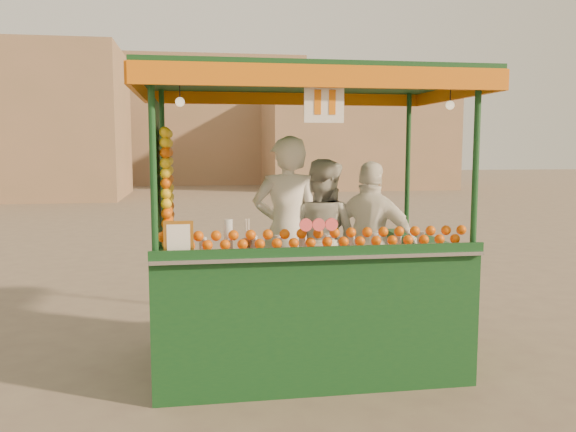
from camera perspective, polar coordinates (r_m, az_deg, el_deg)
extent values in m
plane|color=brown|center=(6.14, 3.03, -12.94)|extent=(90.00, 90.00, 0.00)
cube|color=#997357|center=(30.77, 6.37, 7.43)|extent=(9.00, 6.00, 5.00)
cube|color=#997357|center=(35.68, -10.56, 8.85)|extent=(14.00, 7.00, 7.00)
cube|color=#103B1A|center=(5.84, 1.43, -12.30)|extent=(2.74, 1.69, 0.32)
cylinder|color=black|center=(5.74, -8.14, -12.38)|extent=(0.38, 0.11, 0.38)
cylinder|color=black|center=(6.07, 10.44, -11.36)|extent=(0.38, 0.11, 0.38)
cube|color=#103B1A|center=(5.03, 2.90, -8.55)|extent=(2.74, 0.32, 0.84)
cube|color=#103B1A|center=(5.69, -10.92, -6.86)|extent=(0.32, 1.37, 0.84)
cube|color=#103B1A|center=(6.11, 12.55, -5.96)|extent=(0.32, 1.37, 0.84)
cube|color=#B2B2B7|center=(4.96, 2.86, -3.58)|extent=(2.74, 0.48, 0.03)
cylinder|color=#103B1A|center=(4.65, -12.85, 4.52)|extent=(0.05, 0.05, 1.48)
cylinder|color=#103B1A|center=(5.20, 17.62, 4.59)|extent=(0.05, 0.05, 1.48)
cylinder|color=#103B1A|center=(6.23, -11.94, 5.04)|extent=(0.05, 0.05, 1.48)
cylinder|color=#103B1A|center=(6.65, 11.46, 5.14)|extent=(0.05, 0.05, 1.48)
cube|color=#103B1A|center=(5.56, 1.51, 13.05)|extent=(2.95, 1.90, 0.08)
cube|color=orange|center=(4.63, 3.74, 13.29)|extent=(2.95, 0.04, 0.17)
cube|color=orange|center=(6.48, -0.09, 11.39)|extent=(2.95, 0.04, 0.17)
cube|color=orange|center=(5.48, -14.20, 12.07)|extent=(0.04, 1.90, 0.17)
cube|color=orange|center=(6.00, 15.77, 11.53)|extent=(0.04, 1.90, 0.17)
cylinder|color=#FF4D53|center=(4.79, 2.97, -0.83)|extent=(0.11, 0.03, 0.11)
cube|color=orange|center=(4.70, -10.49, -2.25)|extent=(0.23, 0.02, 0.30)
cube|color=white|center=(4.69, 3.49, 10.87)|extent=(0.32, 0.02, 0.32)
sphere|color=#FFE5B2|center=(4.73, -10.36, 10.75)|extent=(0.07, 0.07, 0.07)
sphere|color=#FFE5B2|center=(5.18, 15.33, 10.25)|extent=(0.07, 0.07, 0.07)
imported|color=white|center=(5.79, -0.11, -1.45)|extent=(0.68, 0.45, 1.85)
imported|color=beige|center=(5.96, 3.26, -2.32)|extent=(1.00, 0.99, 1.62)
imported|color=white|center=(5.84, 8.01, -2.64)|extent=(1.00, 0.86, 1.61)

